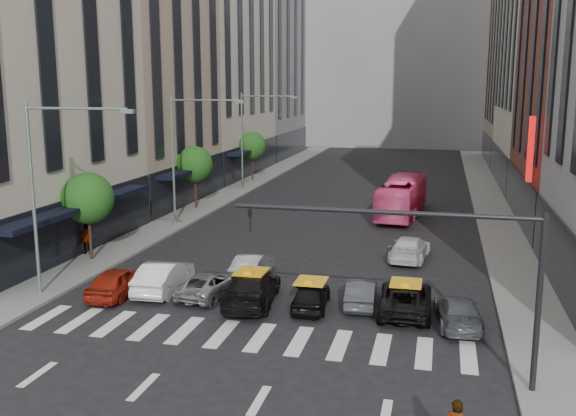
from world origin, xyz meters
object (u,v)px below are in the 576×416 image
Objects in this scene: streetlamp_mid at (185,143)px; streetlamp_far at (252,128)px; taxi_left at (252,288)px; pedestrian_far at (87,239)px; car_white_front at (164,276)px; streetlamp_near at (50,173)px; bus at (402,197)px; taxi_center at (311,295)px; car_red at (117,282)px.

streetlamp_far is at bearing 90.00° from streetlamp_mid.
streetlamp_mid is 18.14m from taxi_left.
pedestrian_far is (-11.74, 5.73, 0.27)m from taxi_left.
streetlamp_far is 30.80m from car_white_front.
streetlamp_near is 5.11× the size of pedestrian_far.
taxi_left reaches higher than car_white_front.
streetlamp_far reaches higher than pedestrian_far.
bus reaches higher than pedestrian_far.
pedestrian_far is at bearing -105.78° from streetlamp_mid.
pedestrian_far is at bearing 110.18° from streetlamp_near.
taxi_left is 22.64m from bus.
streetlamp_far is 0.85× the size of bus.
taxi_center is at bearing -50.99° from streetlamp_mid.
streetlamp_mid is 0.85× the size of bus.
car_red is (2.64, -15.21, -5.21)m from streetlamp_mid.
pedestrian_far is (-17.11, -16.26, -0.44)m from bus.
streetlamp_far reaches higher than taxi_left.
streetlamp_mid is at bearing -90.00° from streetlamp_far.
bus is (14.55, 23.21, -4.44)m from streetlamp_near.
car_white_front is (4.52, -30.03, -5.15)m from streetlamp_far.
pedestrian_far is (-2.56, -25.05, -4.87)m from streetlamp_far.
car_red is 0.39× the size of bus.
streetlamp_near is at bearing 1.74° from taxi_center.
pedestrian_far is at bearing -38.07° from car_white_front.
taxi_center is at bearing 174.26° from taxi_left.
taxi_left is (9.19, -30.77, -5.14)m from streetlamp_far.
streetlamp_far is 1.96× the size of car_white_front.
taxi_left is at bearing -3.71° from taxi_center.
streetlamp_near reaches higher than taxi_left.
streetlamp_mid is 16.29m from car_red.
taxi_center is (7.42, -0.72, -0.13)m from car_white_front.
car_red is 0.89× the size of car_white_front.
streetlamp_mid is 16.00m from streetlamp_far.
streetlamp_far is 2.20× the size of car_red.
bus is at bearing 26.37° from streetlamp_mid.
streetlamp_far is 25.64m from pedestrian_far.
streetlamp_far is at bearing -73.02° from taxi_center.
streetlamp_mid reaches higher than pedestrian_far.
streetlamp_near reaches higher than car_red.
streetlamp_mid is 2.20× the size of car_red.
taxi_left is (6.54, 0.43, 0.06)m from car_red.
bus is at bearing -31.12° from streetlamp_far.
car_red is at bearing 29.20° from car_white_front.
streetlamp_far is 33.40m from taxi_center.
pedestrian_far is at bearing 48.38° from bus.
bus is (14.55, -8.79, -4.44)m from streetlamp_far.
car_red is at bearing 16.71° from streetlamp_near.
streetlamp_far is 2.43× the size of taxi_center.
streetlamp_far is (0.00, 16.00, 0.00)m from streetlamp_mid.
pedestrian_far is (-14.50, 5.70, 0.40)m from taxi_center.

